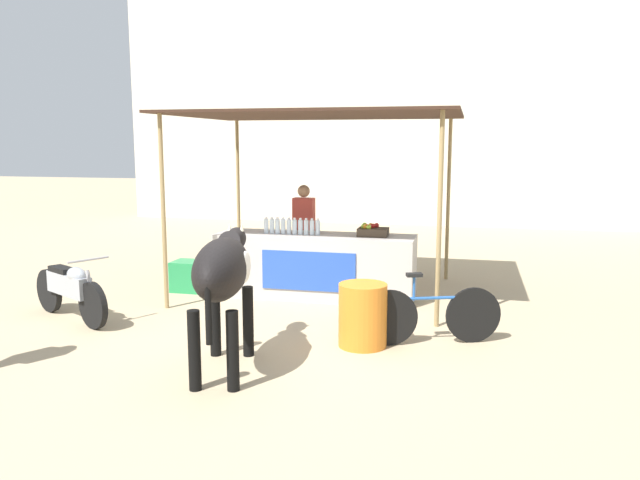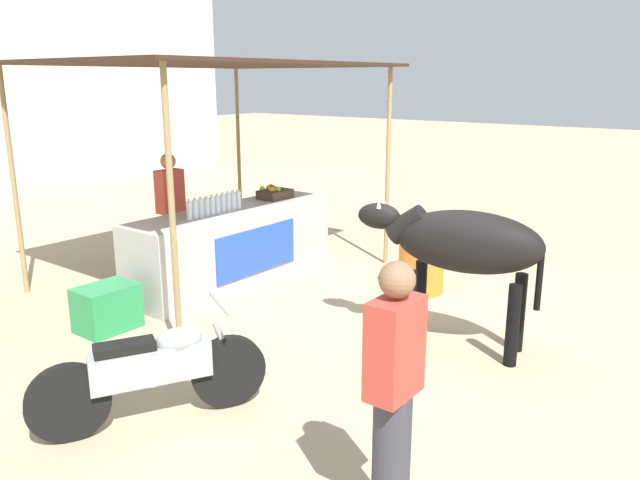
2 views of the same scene
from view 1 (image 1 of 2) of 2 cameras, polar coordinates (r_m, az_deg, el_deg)
name	(u,v)px [view 1 (image 1 of 2)]	position (r m, az deg, el deg)	size (l,w,h in m)	color
ground_plane	(270,341)	(7.53, -4.58, -9.15)	(60.00, 60.00, 0.00)	tan
building_wall_far	(392,103)	(18.12, 6.62, 12.32)	(16.00, 0.50, 6.85)	beige
stall_counter	(315,266)	(9.46, -0.46, -2.38)	(3.00, 0.82, 0.96)	#B2ADA8
stall_awning	(320,121)	(9.57, -0.02, 10.82)	(4.20, 3.20, 2.76)	#382319
water_bottle_row	(292,227)	(9.40, -2.60, 1.23)	(0.88, 0.07, 0.25)	silver
fruit_crate	(372,231)	(9.24, 4.81, 0.82)	(0.44, 0.32, 0.18)	#3F3326
vendor_behind_counter	(304,234)	(10.20, -1.48, 0.56)	(0.34, 0.22, 1.65)	#383842
cooler_box	(192,276)	(10.07, -11.60, -3.25)	(0.60, 0.44, 0.48)	#268C4C
water_barrel	(363,315)	(7.23, 3.93, -6.87)	(0.56, 0.56, 0.74)	orange
cow	(223,272)	(6.41, -8.82, -2.89)	(0.79, 1.85, 1.44)	black
motorcycle_parked	(70,288)	(8.87, -21.87, -4.13)	(1.63, 0.97, 0.90)	black
bicycle_leaning	(431,315)	(7.41, 10.14, -6.76)	(1.57, 0.61, 0.85)	black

